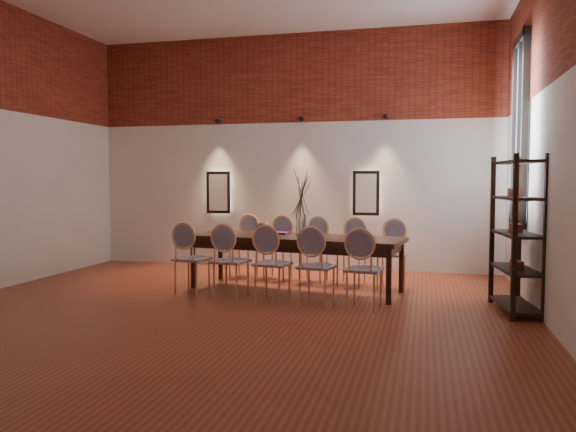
% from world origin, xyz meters
% --- Properties ---
extents(floor, '(7.00, 7.00, 0.02)m').
position_xyz_m(floor, '(0.00, 0.00, -0.01)').
color(floor, brown).
rests_on(floor, ground).
extents(wall_back, '(7.00, 0.10, 4.00)m').
position_xyz_m(wall_back, '(0.00, 3.55, 2.00)').
color(wall_back, silver).
rests_on(wall_back, ground).
extents(wall_right, '(0.10, 7.00, 4.00)m').
position_xyz_m(wall_right, '(3.55, 0.00, 2.00)').
color(wall_right, silver).
rests_on(wall_right, ground).
extents(brick_band_back, '(7.00, 0.02, 1.50)m').
position_xyz_m(brick_band_back, '(0.00, 3.48, 3.25)').
color(brick_band_back, maroon).
rests_on(brick_band_back, ground).
extents(niche_left, '(0.36, 0.06, 0.66)m').
position_xyz_m(niche_left, '(-1.30, 3.45, 1.30)').
color(niche_left, '#FFEAC6').
rests_on(niche_left, wall_back).
extents(niche_right, '(0.36, 0.06, 0.66)m').
position_xyz_m(niche_right, '(1.30, 3.45, 1.30)').
color(niche_right, '#FFEAC6').
rests_on(niche_right, wall_back).
extents(spot_fixture_left, '(0.08, 0.10, 0.08)m').
position_xyz_m(spot_fixture_left, '(-1.30, 3.42, 2.55)').
color(spot_fixture_left, black).
rests_on(spot_fixture_left, wall_back).
extents(spot_fixture_mid, '(0.08, 0.10, 0.08)m').
position_xyz_m(spot_fixture_mid, '(0.20, 3.42, 2.55)').
color(spot_fixture_mid, black).
rests_on(spot_fixture_mid, wall_back).
extents(spot_fixture_right, '(0.08, 0.10, 0.08)m').
position_xyz_m(spot_fixture_right, '(1.60, 3.42, 2.55)').
color(spot_fixture_right, black).
rests_on(spot_fixture_right, wall_back).
extents(window_glass, '(0.02, 0.78, 2.38)m').
position_xyz_m(window_glass, '(3.46, 2.00, 2.15)').
color(window_glass, silver).
rests_on(window_glass, wall_right).
extents(window_frame, '(0.08, 0.90, 2.50)m').
position_xyz_m(window_frame, '(3.44, 2.00, 2.15)').
color(window_frame, black).
rests_on(window_frame, wall_right).
extents(window_mullion, '(0.06, 0.06, 2.40)m').
position_xyz_m(window_mullion, '(3.44, 2.00, 2.15)').
color(window_mullion, black).
rests_on(window_mullion, wall_right).
extents(dining_table, '(3.05, 1.38, 0.75)m').
position_xyz_m(dining_table, '(0.52, 1.55, 0.38)').
color(dining_table, '#33160B').
rests_on(dining_table, floor).
extents(chair_near_a, '(0.50, 0.50, 0.94)m').
position_xyz_m(chair_near_a, '(-0.75, 0.99, 0.47)').
color(chair_near_a, '#DEA579').
rests_on(chair_near_a, floor).
extents(chair_near_b, '(0.50, 0.50, 0.94)m').
position_xyz_m(chair_near_b, '(-0.17, 0.90, 0.47)').
color(chair_near_b, '#DEA579').
rests_on(chair_near_b, floor).
extents(chair_near_c, '(0.50, 0.50, 0.94)m').
position_xyz_m(chair_near_c, '(0.41, 0.81, 0.47)').
color(chair_near_c, '#DEA579').
rests_on(chair_near_c, floor).
extents(chair_near_d, '(0.50, 0.50, 0.94)m').
position_xyz_m(chair_near_d, '(0.99, 0.72, 0.47)').
color(chair_near_d, '#DEA579').
rests_on(chair_near_d, floor).
extents(chair_near_e, '(0.50, 0.50, 0.94)m').
position_xyz_m(chair_near_e, '(1.57, 0.63, 0.47)').
color(chair_near_e, '#DEA579').
rests_on(chair_near_e, floor).
extents(chair_far_a, '(0.50, 0.50, 0.94)m').
position_xyz_m(chair_far_a, '(-0.52, 2.48, 0.47)').
color(chair_far_a, '#DEA579').
rests_on(chair_far_a, floor).
extents(chair_far_b, '(0.50, 0.50, 0.94)m').
position_xyz_m(chair_far_b, '(0.06, 2.39, 0.47)').
color(chair_far_b, '#DEA579').
rests_on(chair_far_b, floor).
extents(chair_far_c, '(0.50, 0.50, 0.94)m').
position_xyz_m(chair_far_c, '(0.64, 2.30, 0.47)').
color(chair_far_c, '#DEA579').
rests_on(chair_far_c, floor).
extents(chair_far_d, '(0.50, 0.50, 0.94)m').
position_xyz_m(chair_far_d, '(1.22, 2.21, 0.47)').
color(chair_far_d, '#DEA579').
rests_on(chair_far_d, floor).
extents(chair_far_e, '(0.50, 0.50, 0.94)m').
position_xyz_m(chair_far_e, '(1.80, 2.12, 0.47)').
color(chair_far_e, '#DEA579').
rests_on(chair_far_e, floor).
extents(vase, '(0.14, 0.14, 0.30)m').
position_xyz_m(vase, '(0.61, 1.54, 0.90)').
color(vase, silver).
rests_on(vase, dining_table).
extents(dried_branches, '(0.50, 0.50, 0.70)m').
position_xyz_m(dried_branches, '(0.61, 1.54, 1.35)').
color(dried_branches, '#473E2E').
rests_on(dried_branches, vase).
extents(bowl, '(0.24, 0.24, 0.18)m').
position_xyz_m(bowl, '(0.08, 1.57, 0.84)').
color(bowl, brown).
rests_on(bowl, dining_table).
extents(book, '(0.28, 0.22, 0.03)m').
position_xyz_m(book, '(0.25, 1.78, 0.77)').
color(book, '#8D236B').
rests_on(book, dining_table).
extents(shelving_rack, '(0.51, 1.04, 1.80)m').
position_xyz_m(shelving_rack, '(3.28, 0.91, 0.90)').
color(shelving_rack, black).
rests_on(shelving_rack, floor).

